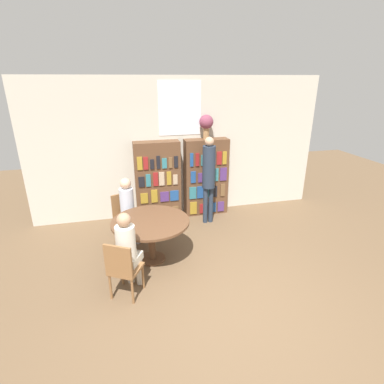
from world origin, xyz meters
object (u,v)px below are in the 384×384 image
(flower_vase, at_px, (206,123))
(chair_left_side, at_px, (125,214))
(bookshelf_right, at_px, (206,177))
(bookshelf_left, at_px, (158,181))
(chair_near_camera, at_px, (123,267))
(reading_table, at_px, (151,227))
(librarian_standing, at_px, (209,173))
(seated_reader_left, at_px, (128,207))
(seated_reader_right, at_px, (128,247))

(flower_vase, relative_size, chair_left_side, 0.57)
(bookshelf_right, height_order, flower_vase, flower_vase)
(bookshelf_left, xyz_separation_m, chair_near_camera, (-0.84, -2.52, -0.36))
(reading_table, height_order, librarian_standing, librarian_standing)
(bookshelf_right, distance_m, seated_reader_left, 2.00)
(bookshelf_left, height_order, chair_left_side, bookshelf_left)
(bookshelf_right, xyz_separation_m, reading_table, (-1.44, -1.67, -0.22))
(flower_vase, bearing_deg, bookshelf_left, -179.75)
(chair_left_side, relative_size, seated_reader_right, 0.71)
(flower_vase, xyz_separation_m, librarian_standing, (-0.08, -0.51, -0.92))
(bookshelf_left, relative_size, chair_left_side, 1.92)
(seated_reader_right, bearing_deg, chair_left_side, 119.90)
(bookshelf_left, relative_size, seated_reader_left, 1.36)
(chair_near_camera, bearing_deg, seated_reader_left, 114.06)
(bookshelf_left, xyz_separation_m, seated_reader_left, (-0.68, -0.93, -0.14))
(bookshelf_right, bearing_deg, reading_table, -130.78)
(chair_near_camera, height_order, seated_reader_right, seated_reader_right)
(chair_left_side, relative_size, seated_reader_left, 0.71)
(chair_near_camera, height_order, seated_reader_left, seated_reader_left)
(reading_table, height_order, chair_near_camera, chair_near_camera)
(flower_vase, xyz_separation_m, chair_left_side, (-1.83, -0.78, -1.55))
(seated_reader_left, distance_m, seated_reader_right, 1.43)
(flower_vase, bearing_deg, reading_table, -130.45)
(flower_vase, relative_size, seated_reader_right, 0.41)
(chair_left_side, bearing_deg, chair_near_camera, 63.00)
(seated_reader_left, bearing_deg, reading_table, 90.00)
(reading_table, xyz_separation_m, chair_left_side, (-0.40, 0.90, -0.14))
(bookshelf_right, height_order, seated_reader_left, bookshelf_right)
(bookshelf_right, height_order, chair_left_side, bookshelf_right)
(chair_left_side, height_order, seated_reader_right, seated_reader_right)
(reading_table, distance_m, chair_left_side, 0.99)
(seated_reader_right, xyz_separation_m, librarian_standing, (1.75, 1.86, 0.40))
(chair_left_side, distance_m, seated_reader_right, 1.61)
(bookshelf_left, height_order, chair_near_camera, bookshelf_left)
(seated_reader_right, bearing_deg, reading_table, 90.00)
(flower_vase, bearing_deg, chair_left_side, -157.00)
(seated_reader_left, distance_m, librarian_standing, 1.78)
(bookshelf_right, relative_size, chair_near_camera, 1.92)
(seated_reader_left, relative_size, librarian_standing, 0.68)
(reading_table, relative_size, seated_reader_right, 1.03)
(seated_reader_left, bearing_deg, chair_left_side, -90.00)
(seated_reader_left, bearing_deg, chair_near_camera, 60.06)
(bookshelf_left, xyz_separation_m, reading_table, (-0.35, -1.67, -0.22))
(seated_reader_right, distance_m, librarian_standing, 2.59)
(bookshelf_right, bearing_deg, flower_vase, 158.45)
(bookshelf_left, xyz_separation_m, bookshelf_right, (1.08, -0.00, 0.00))
(seated_reader_right, bearing_deg, librarian_standing, 76.71)
(seated_reader_right, relative_size, librarian_standing, 0.68)
(bookshelf_left, bearing_deg, librarian_standing, -26.79)
(reading_table, xyz_separation_m, seated_reader_left, (-0.33, 0.73, 0.09))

